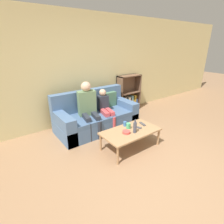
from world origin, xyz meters
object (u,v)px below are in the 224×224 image
cup_far (125,124)px  bookshelf (128,97)px  tv_remote_1 (143,124)px  coffee_table (131,132)px  cup_near (128,126)px  tv_remote_0 (137,127)px  snack_bowl (126,132)px  person_adult (88,105)px  person_child (105,108)px  bottle (135,127)px  couch (96,117)px

cup_far → bookshelf: bearing=47.0°
tv_remote_1 → coffee_table: bearing=-159.5°
cup_near → tv_remote_0: cup_near is taller
cup_near → snack_bowl: (-0.16, -0.13, -0.03)m
person_adult → snack_bowl: bearing=-68.7°
person_child → tv_remote_1: (0.28, -0.93, -0.14)m
coffee_table → bottle: size_ratio=4.28×
coffee_table → tv_remote_0: (0.18, 0.01, 0.04)m
person_adult → couch: bearing=30.1°
couch → snack_bowl: size_ratio=12.69×
tv_remote_1 → snack_bowl: bearing=-158.3°
person_child → bottle: size_ratio=3.59×
cup_near → bottle: 0.21m
couch → bottle: 1.24m
tv_remote_1 → bottle: size_ratio=0.68×
cup_near → cup_far: 0.13m
tv_remote_0 → snack_bowl: (-0.31, -0.04, 0.01)m
bookshelf → cup_near: 2.00m
person_child → tv_remote_0: bearing=-73.3°
tv_remote_0 → couch: bearing=81.6°
bottle → cup_near: bearing=85.1°
cup_near → tv_remote_0: size_ratio=0.61×
couch → tv_remote_0: size_ratio=10.56×
coffee_table → snack_bowl: snack_bowl is taller
person_child → cup_far: size_ratio=10.55×
couch → tv_remote_0: bearing=-77.0°
cup_near → bookshelf: bearing=49.0°
person_adult → person_child: (0.41, -0.05, -0.14)m
snack_bowl → person_adult: bearing=100.0°
person_adult → person_child: size_ratio=1.25×
tv_remote_0 → tv_remote_1: same height
person_child → bottle: person_child is taller
bookshelf → person_child: 1.40m
tv_remote_0 → bookshelf: bearing=32.6°
bookshelf → tv_remote_1: bookshelf is taller
couch → tv_remote_1: bearing=-67.2°
cup_far → tv_remote_1: 0.37m
coffee_table → person_child: 1.01m
coffee_table → person_child: (0.09, 0.99, 0.18)m
bottle → couch: bearing=93.9°
person_adult → snack_bowl: 1.12m
bookshelf → person_child: bearing=-153.6°
couch → person_child: person_child is taller
couch → coffee_table: (0.07, -1.12, 0.05)m
bookshelf → cup_near: size_ratio=9.82×
person_child → couch: bearing=152.6°
bookshelf → person_adult: 1.77m
person_child → cup_near: 0.90m
cup_far → tv_remote_1: size_ratio=0.50×
person_adult → bottle: person_adult is taller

